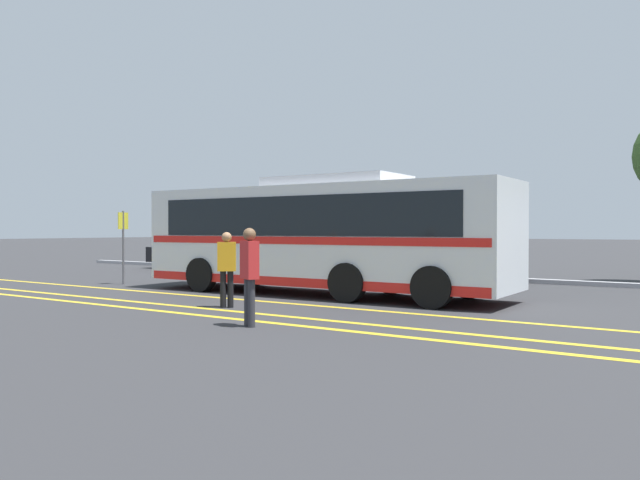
% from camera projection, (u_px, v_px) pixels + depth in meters
% --- Properties ---
extents(ground_plane, '(220.00, 220.00, 0.00)m').
position_uv_depth(ground_plane, '(359.00, 297.00, 16.83)').
color(ground_plane, '#2D2D30').
extents(lane_strip_0, '(30.83, 0.20, 0.01)m').
position_uv_depth(lane_strip_0, '(271.00, 302.00, 15.71)').
color(lane_strip_0, gold).
rests_on(lane_strip_0, ground_plane).
extents(lane_strip_1, '(30.83, 0.20, 0.01)m').
position_uv_depth(lane_strip_1, '(220.00, 310.00, 14.15)').
color(lane_strip_1, gold).
rests_on(lane_strip_1, ground_plane).
extents(lane_strip_2, '(30.83, 0.20, 0.01)m').
position_uv_depth(lane_strip_2, '(192.00, 314.00, 13.42)').
color(lane_strip_2, gold).
rests_on(lane_strip_2, ground_plane).
extents(curb_strip, '(38.83, 0.36, 0.15)m').
position_uv_depth(curb_strip, '(425.00, 276.00, 23.46)').
color(curb_strip, '#99999E').
rests_on(curb_strip, ground_plane).
extents(transit_bus, '(11.18, 2.87, 3.29)m').
position_uv_depth(transit_bus, '(320.00, 233.00, 17.50)').
color(transit_bus, silver).
rests_on(transit_bus, ground_plane).
extents(parked_car_0, '(4.34, 2.00, 1.50)m').
position_uv_depth(parked_car_0, '(192.00, 253.00, 28.84)').
color(parked_car_0, black).
rests_on(parked_car_0, ground_plane).
extents(parked_car_1, '(4.58, 2.21, 1.55)m').
position_uv_depth(parked_car_1, '(291.00, 255.00, 25.38)').
color(parked_car_1, maroon).
rests_on(parked_car_1, ground_plane).
extents(parked_car_2, '(4.17, 2.11, 1.48)m').
position_uv_depth(parked_car_2, '(449.00, 260.00, 21.93)').
color(parked_car_2, black).
rests_on(parked_car_2, ground_plane).
extents(pedestrian_0, '(0.47, 0.38, 1.86)m').
position_uv_depth(pedestrian_0, '(249.00, 270.00, 11.72)').
color(pedestrian_0, '#2D2D33').
rests_on(pedestrian_0, ground_plane).
extents(pedestrian_1, '(0.47, 0.43, 1.77)m').
position_uv_depth(pedestrian_1, '(227.00, 264.00, 14.57)').
color(pedestrian_1, black).
rests_on(pedestrian_1, ground_plane).
extents(bus_stop_sign, '(0.07, 0.40, 2.45)m').
position_uv_depth(bus_stop_sign, '(123.00, 238.00, 20.78)').
color(bus_stop_sign, '#59595E').
rests_on(bus_stop_sign, ground_plane).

